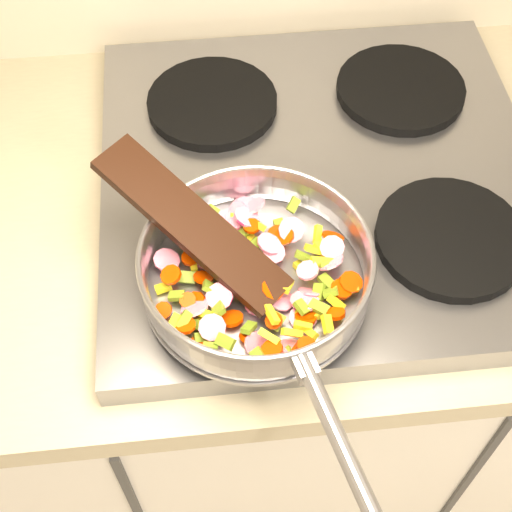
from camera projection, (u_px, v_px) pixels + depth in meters
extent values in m
cube|color=#939399|center=(321.00, 179.00, 0.99)|extent=(0.60, 0.60, 0.04)
cylinder|color=black|center=(228.00, 257.00, 0.88)|extent=(0.19, 0.19, 0.02)
cylinder|color=black|center=(451.00, 238.00, 0.89)|extent=(0.19, 0.19, 0.02)
cylinder|color=black|center=(212.00, 103.00, 1.04)|extent=(0.19, 0.19, 0.02)
cylinder|color=black|center=(400.00, 89.00, 1.06)|extent=(0.19, 0.19, 0.02)
cylinder|color=#9E9EA5|center=(256.00, 283.00, 0.84)|extent=(0.27, 0.27, 0.01)
torus|color=#9E9EA5|center=(256.00, 267.00, 0.81)|extent=(0.31, 0.31, 0.06)
torus|color=#9E9EA5|center=(256.00, 254.00, 0.79)|extent=(0.27, 0.27, 0.01)
cylinder|color=#9E9EA5|center=(339.00, 441.00, 0.67)|extent=(0.06, 0.19, 0.02)
cube|color=#9E9EA5|center=(305.00, 366.00, 0.72)|extent=(0.03, 0.03, 0.02)
cube|color=olive|center=(302.00, 307.00, 0.79)|extent=(0.02, 0.02, 0.01)
cube|color=olive|center=(203.00, 337.00, 0.79)|extent=(0.02, 0.02, 0.02)
cube|color=yellow|center=(272.00, 315.00, 0.78)|extent=(0.02, 0.03, 0.01)
cylinder|color=#DD3400|center=(341.00, 289.00, 0.81)|extent=(0.03, 0.03, 0.01)
cube|color=olive|center=(220.00, 268.00, 0.84)|extent=(0.02, 0.02, 0.01)
cylinder|color=#E31658|center=(233.00, 221.00, 0.87)|extent=(0.04, 0.04, 0.01)
cylinder|color=#DD3400|center=(188.00, 300.00, 0.81)|extent=(0.02, 0.02, 0.01)
cylinder|color=#DD3400|center=(306.00, 314.00, 0.80)|extent=(0.03, 0.02, 0.02)
cylinder|color=#DD3400|center=(256.00, 280.00, 0.83)|extent=(0.02, 0.02, 0.02)
cylinder|color=#E31658|center=(303.00, 317.00, 0.80)|extent=(0.04, 0.04, 0.01)
cube|color=olive|center=(184.00, 320.00, 0.78)|extent=(0.02, 0.02, 0.01)
cylinder|color=#DD3400|center=(224.00, 248.00, 0.85)|extent=(0.02, 0.03, 0.02)
cube|color=yellow|center=(322.00, 262.00, 0.83)|extent=(0.03, 0.01, 0.02)
cylinder|color=#DD3400|center=(203.00, 278.00, 0.82)|extent=(0.03, 0.03, 0.02)
cube|color=yellow|center=(254.00, 290.00, 0.82)|extent=(0.02, 0.02, 0.02)
cylinder|color=#DD3400|center=(284.00, 235.00, 0.86)|extent=(0.03, 0.03, 0.02)
cube|color=olive|center=(289.00, 355.00, 0.76)|extent=(0.01, 0.02, 0.01)
cylinder|color=#E31658|center=(246.00, 203.00, 0.89)|extent=(0.03, 0.03, 0.01)
cube|color=yellow|center=(273.00, 299.00, 0.82)|extent=(0.02, 0.02, 0.02)
cylinder|color=#DD3400|center=(207.00, 256.00, 0.85)|extent=(0.03, 0.03, 0.02)
cube|color=yellow|center=(163.00, 288.00, 0.82)|extent=(0.02, 0.02, 0.01)
cube|color=olive|center=(206.00, 254.00, 0.83)|extent=(0.02, 0.02, 0.02)
cube|color=olive|center=(199.00, 325.00, 0.79)|extent=(0.02, 0.02, 0.02)
cylinder|color=#E31658|center=(316.00, 307.00, 0.81)|extent=(0.03, 0.03, 0.01)
cylinder|color=#E31658|center=(167.00, 260.00, 0.84)|extent=(0.03, 0.03, 0.01)
cylinder|color=#DD3400|center=(272.00, 349.00, 0.76)|extent=(0.03, 0.03, 0.01)
cube|color=yellow|center=(243.00, 249.00, 0.85)|extent=(0.02, 0.01, 0.02)
cube|color=olive|center=(258.00, 356.00, 0.75)|extent=(0.02, 0.02, 0.01)
cube|color=olive|center=(210.00, 347.00, 0.77)|extent=(0.02, 0.02, 0.01)
cube|color=yellow|center=(181.00, 327.00, 0.79)|extent=(0.03, 0.02, 0.02)
cube|color=yellow|center=(322.00, 314.00, 0.80)|extent=(0.02, 0.01, 0.01)
cube|color=olive|center=(327.00, 282.00, 0.82)|extent=(0.02, 0.03, 0.01)
cube|color=olive|center=(253.00, 246.00, 0.85)|extent=(0.02, 0.02, 0.01)
cylinder|color=#E31658|center=(313.00, 291.00, 0.82)|extent=(0.05, 0.04, 0.03)
cylinder|color=#DD3400|center=(248.00, 338.00, 0.79)|extent=(0.02, 0.03, 0.02)
cube|color=yellow|center=(315.00, 250.00, 0.84)|extent=(0.03, 0.01, 0.02)
cylinder|color=#E31658|center=(280.00, 299.00, 0.81)|extent=(0.04, 0.05, 0.02)
cube|color=yellow|center=(260.00, 357.00, 0.76)|extent=(0.01, 0.02, 0.02)
cylinder|color=#DD3400|center=(266.00, 276.00, 0.82)|extent=(0.04, 0.03, 0.03)
cylinder|color=#DD3400|center=(274.00, 320.00, 0.79)|extent=(0.03, 0.03, 0.02)
cube|color=yellow|center=(288.00, 286.00, 0.81)|extent=(0.02, 0.02, 0.01)
cube|color=olive|center=(223.00, 247.00, 0.86)|extent=(0.02, 0.03, 0.01)
cube|color=yellow|center=(327.00, 324.00, 0.78)|extent=(0.01, 0.02, 0.01)
cylinder|color=#E31658|center=(255.00, 205.00, 0.88)|extent=(0.03, 0.03, 0.02)
cube|color=yellow|center=(251.00, 276.00, 0.81)|extent=(0.01, 0.03, 0.02)
cube|color=olive|center=(349.00, 288.00, 0.82)|extent=(0.02, 0.01, 0.01)
cube|color=olive|center=(209.00, 287.00, 0.81)|extent=(0.02, 0.02, 0.02)
cylinder|color=#E31658|center=(332.00, 247.00, 0.84)|extent=(0.04, 0.03, 0.02)
cylinder|color=#DD3400|center=(183.00, 325.00, 0.78)|extent=(0.04, 0.04, 0.01)
cylinder|color=#DD3400|center=(306.00, 317.00, 0.80)|extent=(0.04, 0.04, 0.01)
cylinder|color=#DD3400|center=(306.00, 346.00, 0.76)|extent=(0.03, 0.03, 0.01)
cube|color=yellow|center=(266.00, 295.00, 0.82)|extent=(0.03, 0.03, 0.01)
cylinder|color=#E31658|center=(204.00, 259.00, 0.85)|extent=(0.05, 0.03, 0.04)
cylinder|color=#DD3400|center=(336.00, 314.00, 0.79)|extent=(0.02, 0.02, 0.01)
cylinder|color=#DD3400|center=(278.00, 235.00, 0.87)|extent=(0.04, 0.04, 0.01)
cube|color=olive|center=(243.00, 291.00, 0.82)|extent=(0.02, 0.02, 0.01)
cube|color=yellow|center=(251.00, 239.00, 0.87)|extent=(0.02, 0.03, 0.02)
cube|color=yellow|center=(301.00, 268.00, 0.84)|extent=(0.02, 0.02, 0.01)
cylinder|color=#E31658|center=(256.00, 344.00, 0.78)|extent=(0.03, 0.03, 0.03)
cylinder|color=#DD3400|center=(249.00, 215.00, 0.88)|extent=(0.03, 0.03, 0.01)
cube|color=olive|center=(240.00, 256.00, 0.85)|extent=(0.03, 0.03, 0.01)
cube|color=olive|center=(319.00, 292.00, 0.81)|extent=(0.02, 0.02, 0.02)
cylinder|color=#E31658|center=(212.00, 327.00, 0.78)|extent=(0.04, 0.04, 0.02)
cylinder|color=#E31658|center=(242.00, 207.00, 0.90)|extent=(0.04, 0.04, 0.02)
cylinder|color=#E31658|center=(269.00, 244.00, 0.84)|extent=(0.04, 0.04, 0.02)
cylinder|color=#E31658|center=(219.00, 296.00, 0.80)|extent=(0.04, 0.04, 0.02)
cylinder|color=#DD3400|center=(190.00, 258.00, 0.84)|extent=(0.03, 0.03, 0.01)
cube|color=olive|center=(249.00, 328.00, 0.78)|extent=(0.02, 0.02, 0.02)
cylinder|color=#DD3400|center=(196.00, 302.00, 0.81)|extent=(0.03, 0.03, 0.02)
cylinder|color=#DD3400|center=(197.00, 243.00, 0.86)|extent=(0.03, 0.03, 0.03)
cube|color=olive|center=(259.00, 300.00, 0.81)|extent=(0.02, 0.03, 0.01)
cylinder|color=#E31658|center=(274.00, 252.00, 0.84)|extent=(0.03, 0.03, 0.02)
cylinder|color=#E31658|center=(330.00, 262.00, 0.83)|extent=(0.03, 0.03, 0.03)
cube|color=olive|center=(218.00, 309.00, 0.79)|extent=(0.02, 0.03, 0.02)
cube|color=yellow|center=(322.00, 245.00, 0.85)|extent=(0.02, 0.02, 0.01)
cube|color=olive|center=(177.00, 296.00, 0.81)|extent=(0.02, 0.02, 0.01)
cylinder|color=#E31658|center=(257.00, 306.00, 0.81)|extent=(0.04, 0.04, 0.01)
cylinder|color=#DD3400|center=(200.00, 345.00, 0.78)|extent=(0.04, 0.03, 0.01)
cylinder|color=#DD3400|center=(164.00, 310.00, 0.80)|extent=(0.03, 0.02, 0.02)
cube|color=yellow|center=(189.00, 246.00, 0.86)|extent=(0.02, 0.02, 0.01)
cube|color=olive|center=(276.00, 321.00, 0.79)|extent=(0.02, 0.02, 0.02)
cylinder|color=#DD3400|center=(347.00, 283.00, 0.82)|extent=(0.03, 0.03, 0.02)
cube|color=yellow|center=(229.00, 238.00, 0.86)|extent=(0.02, 0.02, 0.01)
cylinder|color=#DD3400|center=(290.00, 348.00, 0.78)|extent=(0.03, 0.03, 0.02)
cube|color=yellow|center=(303.00, 326.00, 0.78)|extent=(0.02, 0.01, 0.01)
cube|color=olive|center=(331.00, 292.00, 0.80)|extent=(0.02, 0.01, 0.02)
cylinder|color=#DD3400|center=(333.00, 237.00, 0.85)|extent=(0.04, 0.03, 0.02)
cube|color=olive|center=(293.00, 205.00, 0.88)|extent=(0.02, 0.02, 0.02)
cube|color=yellow|center=(270.00, 337.00, 0.77)|extent=(0.03, 0.02, 0.01)
cylinder|color=#DD3400|center=(252.00, 226.00, 0.86)|extent=(0.03, 0.03, 0.01)
cube|color=olive|center=(225.00, 342.00, 0.76)|extent=(0.02, 0.02, 0.02)
cube|color=olive|center=(243.00, 294.00, 0.82)|extent=(0.02, 0.02, 0.01)
cube|color=yellow|center=(265.00, 284.00, 0.82)|extent=(0.02, 0.01, 0.01)
cylinder|color=#E31658|center=(195.00, 307.00, 0.80)|extent=(0.04, 0.04, 0.02)
cube|color=olive|center=(211.00, 214.00, 0.88)|extent=(0.02, 0.02, 0.02)
cube|color=yellow|center=(173.00, 323.00, 0.78)|extent=(0.02, 0.02, 0.01)
cube|color=olive|center=(242.00, 231.00, 0.87)|extent=(0.02, 0.02, 0.01)
cube|color=olive|center=(181.00, 238.00, 0.85)|extent=(0.02, 0.02, 0.01)
cube|color=yellow|center=(336.00, 303.00, 0.80)|extent=(0.02, 0.02, 0.02)
cube|color=yellow|center=(259.00, 226.00, 0.86)|extent=(0.02, 0.02, 0.02)
cylinder|color=#DD3400|center=(238.00, 249.00, 0.85)|extent=(0.03, 0.03, 0.02)
cylinder|color=#E31658|center=(237.00, 212.00, 0.88)|extent=(0.03, 0.04, 0.02)
cylinder|color=#DD3400|center=(231.00, 319.00, 0.80)|extent=(0.03, 0.03, 0.02)
cube|color=yellow|center=(264.00, 299.00, 0.82)|extent=(0.02, 0.03, 0.01)
cylinder|color=#DD3400|center=(200.00, 236.00, 0.86)|extent=(0.04, 0.03, 0.02)
cylinder|color=#E31658|center=(308.00, 270.00, 0.82)|extent=(0.03, 0.03, 0.01)
cube|color=yellow|center=(238.00, 219.00, 0.88)|extent=(0.02, 0.01, 0.02)
cylinder|color=#E31658|center=(305.00, 301.00, 0.81)|extent=(0.05, 0.05, 0.02)
cube|color=yellow|center=(202.00, 323.00, 0.80)|extent=(0.03, 0.02, 0.01)
cylinder|color=#DD3400|center=(171.00, 275.00, 0.81)|extent=(0.03, 0.04, 0.02)
cylinder|color=#DD3400|center=(272.00, 290.00, 0.80)|extent=(0.03, 0.03, 0.02)
cube|color=yellow|center=(292.00, 333.00, 0.77)|extent=(0.03, 0.01, 0.02)
cube|color=olive|center=(303.00, 257.00, 0.84)|extent=(0.02, 0.02, 0.02)
cube|color=olive|center=(187.00, 277.00, 0.83)|extent=(0.02, 0.02, 0.01)
cube|color=olive|center=(324.00, 262.00, 0.83)|extent=(0.02, 0.02, 0.02)
cube|color=olive|center=(242.00, 289.00, 0.82)|extent=(0.02, 0.02, 0.01)
cube|color=olive|center=(279.00, 225.00, 0.88)|extent=(0.02, 0.02, 0.01)
cube|color=olive|center=(319.00, 307.00, 0.80)|extent=(0.03, 0.02, 0.01)
cylinder|color=#E31658|center=(292.00, 347.00, 0.77)|extent=(0.04, 0.04, 0.02)
cube|color=yellow|center=(300.00, 308.00, 0.81)|extent=(0.02, 0.02, 0.01)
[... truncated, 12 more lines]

